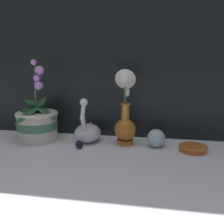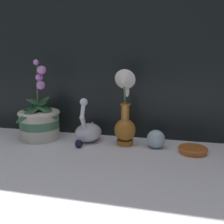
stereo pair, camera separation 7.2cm
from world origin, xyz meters
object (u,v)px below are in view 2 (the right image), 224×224
object	(u,v)px
blue_vase	(125,117)
amber_dish	(193,150)
glass_sphere	(156,139)
orchid_potted_plant	(40,121)
swan_figurine	(88,131)

from	to	relation	value
blue_vase	amber_dish	distance (m)	0.31
glass_sphere	orchid_potted_plant	bearing A→B (deg)	179.92
blue_vase	glass_sphere	bearing A→B (deg)	-1.32
amber_dish	glass_sphere	bearing A→B (deg)	168.74
orchid_potted_plant	amber_dish	bearing A→B (deg)	-2.54
blue_vase	glass_sphere	xyz separation A→B (m)	(0.14, -0.00, -0.09)
swan_figurine	blue_vase	xyz separation A→B (m)	(0.17, -0.02, 0.08)
swan_figurine	blue_vase	size ratio (longest dim) A/B	0.63
orchid_potted_plant	blue_vase	size ratio (longest dim) A/B	1.12
glass_sphere	amber_dish	bearing A→B (deg)	-11.26
swan_figurine	glass_sphere	distance (m)	0.31
blue_vase	amber_dish	xyz separation A→B (m)	(0.29, -0.03, -0.11)
orchid_potted_plant	amber_dish	xyz separation A→B (m)	(0.69, -0.03, -0.07)
blue_vase	glass_sphere	world-z (taller)	blue_vase
orchid_potted_plant	swan_figurine	world-z (taller)	orchid_potted_plant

